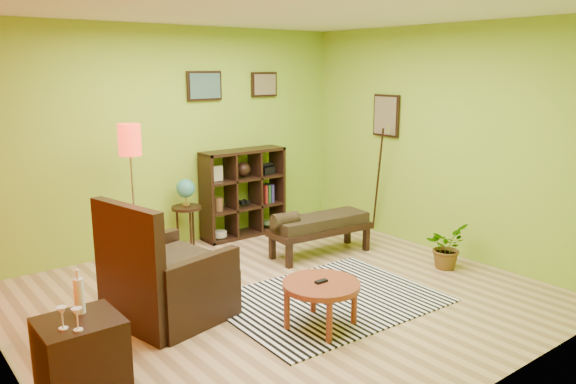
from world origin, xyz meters
TOP-DOWN VIEW (x-y plane):
  - ground at (0.00, 0.00)m, footprint 5.00×5.00m
  - room_shell at (-0.09, 0.01)m, footprint 5.04×4.54m
  - zebra_rug at (0.32, -0.36)m, footprint 2.17×1.66m
  - coffee_table at (-0.13, -0.76)m, footprint 0.69×0.69m
  - armchair at (-1.15, 0.27)m, footprint 1.13×1.12m
  - side_cabinet at (-2.20, -0.64)m, footprint 0.53×0.48m
  - floor_lamp at (-0.87, 1.56)m, footprint 0.25×0.25m
  - globe_table at (-0.01, 1.97)m, footprint 0.38×0.38m
  - cube_shelf at (0.91, 2.03)m, footprint 1.20×0.35m
  - bench at (1.15, 0.75)m, footprint 1.37×0.59m
  - potted_plant at (2.03, -0.50)m, footprint 0.59×0.63m

SIDE VIEW (x-z plane):
  - ground at x=0.00m, z-range 0.00..0.00m
  - zebra_rug at x=0.32m, z-range 0.00..0.01m
  - potted_plant at x=2.03m, z-range 0.00..0.40m
  - side_cabinet at x=-2.20m, z-range -0.15..0.79m
  - armchair at x=-1.15m, z-range -0.23..0.93m
  - coffee_table at x=-0.13m, z-range 0.14..0.59m
  - bench at x=1.15m, z-range 0.09..0.70m
  - cube_shelf at x=0.91m, z-range 0.00..1.20m
  - globe_table at x=-0.01m, z-range 0.24..1.15m
  - floor_lamp at x=-0.87m, z-range 0.52..2.22m
  - room_shell at x=-0.09m, z-range 0.39..3.21m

